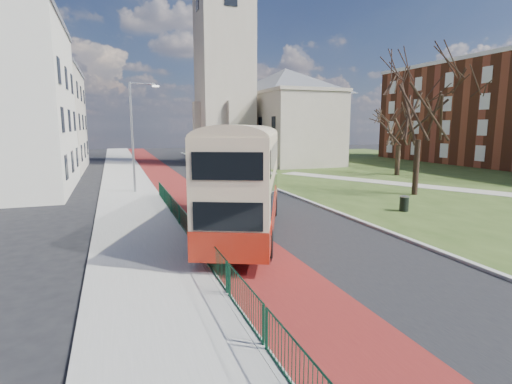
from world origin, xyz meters
name	(u,v)px	position (x,y,z in m)	size (l,w,h in m)	color
ground	(290,264)	(0.00, 0.00, 0.00)	(160.00, 160.00, 0.00)	black
road_carriageway	(208,186)	(1.50, 20.00, 0.01)	(9.00, 120.00, 0.01)	black
bus_lane	(176,187)	(-1.20, 20.00, 0.01)	(3.40, 120.00, 0.01)	#591414
pavement_west	(127,189)	(-5.00, 20.00, 0.06)	(4.00, 120.00, 0.12)	gray
kerb_west	(153,188)	(-3.00, 20.00, 0.07)	(0.25, 120.00, 0.13)	#999993
kerb_east	(251,180)	(6.10, 22.00, 0.07)	(0.25, 80.00, 0.13)	#999993
grass_green	(423,172)	(26.00, 22.00, 0.02)	(40.00, 80.00, 0.04)	#2E4217
footpath	(474,191)	(20.00, 10.00, 0.06)	(2.20, 36.00, 0.03)	#9E998C
pedestrian_railing	(190,230)	(-2.95, 4.00, 0.55)	(0.07, 24.00, 1.12)	#0B3321
gothic_church	(258,63)	(12.56, 38.00, 13.13)	(16.38, 18.00, 40.00)	gray
street_block_far	(34,119)	(-14.00, 38.00, 5.76)	(10.30, 16.30, 11.50)	#BAAF9D
streetlamp	(134,131)	(-4.35, 18.00, 4.59)	(2.13, 0.18, 8.00)	gray
bus	(246,175)	(-0.20, 4.58, 2.75)	(7.13, 11.63, 4.83)	#9E1D0E
winter_tree_near	(421,95)	(14.69, 10.38, 7.14)	(8.12, 8.12, 10.25)	black
winter_tree_far	(400,121)	(21.36, 20.57, 5.48)	(7.07, 7.07, 7.86)	#322419
litter_bin	(404,204)	(10.04, 5.94, 0.49)	(0.67, 0.67, 0.90)	black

